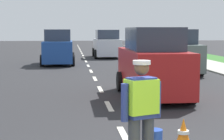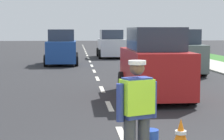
{
  "view_description": "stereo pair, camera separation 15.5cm",
  "coord_description": "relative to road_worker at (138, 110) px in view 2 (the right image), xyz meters",
  "views": [
    {
      "loc": [
        -1.06,
        -4.68,
        2.12
      ],
      "look_at": [
        -0.01,
        4.86,
        1.1
      ],
      "focal_mm": 61.36,
      "sensor_mm": 36.0,
      "label": 1
    },
    {
      "loc": [
        -0.9,
        -4.7,
        2.12
      ],
      "look_at": [
        -0.01,
        4.86,
        1.1
      ],
      "focal_mm": 61.36,
      "sensor_mm": 36.0,
      "label": 2
    }
  ],
  "objects": [
    {
      "name": "traffic_cone_near",
      "position": [
        0.91,
        0.89,
        -0.65
      ],
      "size": [
        0.36,
        0.36,
        0.57
      ],
      "color": "black",
      "rests_on": "ground"
    },
    {
      "name": "car_outgoing_ahead",
      "position": [
        1.52,
        6.21,
        0.08
      ],
      "size": [
        1.93,
        4.0,
        2.18
      ],
      "color": "red",
      "rests_on": "ground"
    },
    {
      "name": "lane_center_line",
      "position": [
        0.0,
        24.4,
        -0.93
      ],
      "size": [
        0.14,
        46.4,
        0.01
      ],
      "color": "silver",
      "rests_on": "ground"
    },
    {
      "name": "ground_plane",
      "position": [
        0.0,
        20.2,
        -0.93
      ],
      "size": [
        96.0,
        96.0,
        0.0
      ],
      "primitive_type": "plane",
      "color": "#28282B"
    },
    {
      "name": "car_parked_far",
      "position": [
        4.07,
        12.72,
        0.06
      ],
      "size": [
        1.87,
        4.36,
        2.13
      ],
      "color": "slate",
      "rests_on": "ground"
    },
    {
      "name": "car_outgoing_far",
      "position": [
        1.75,
        23.48,
        0.05
      ],
      "size": [
        2.06,
        4.23,
        2.1
      ],
      "color": "silver",
      "rests_on": "ground"
    },
    {
      "name": "road_worker",
      "position": [
        0.0,
        0.0,
        0.0
      ],
      "size": [
        0.69,
        0.54,
        1.67
      ],
      "color": "#383D4C",
      "rests_on": "ground"
    },
    {
      "name": "car_oncoming_second",
      "position": [
        -1.77,
        17.95,
        0.06
      ],
      "size": [
        1.98,
        3.89,
        2.13
      ],
      "color": "#1E4799",
      "rests_on": "ground"
    }
  ]
}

